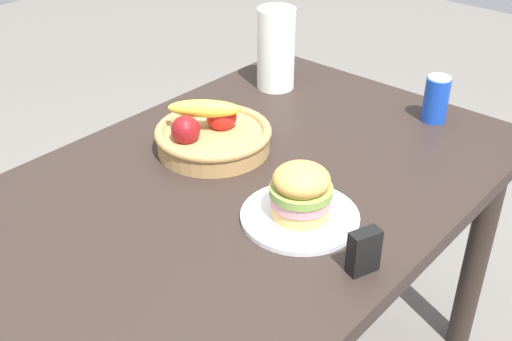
{
  "coord_description": "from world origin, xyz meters",
  "views": [
    {
      "loc": [
        -0.89,
        -0.83,
        1.54
      ],
      "look_at": [
        -0.01,
        -0.06,
        0.81
      ],
      "focal_mm": 44.31,
      "sensor_mm": 36.0,
      "label": 1
    }
  ],
  "objects_px": {
    "fruit_basket": "(212,134)",
    "napkin_holder": "(364,251)",
    "plate": "(300,217)",
    "sandwich": "(301,191)",
    "paper_towel_roll": "(276,49)",
    "soda_can": "(436,99)"
  },
  "relations": [
    {
      "from": "plate",
      "to": "napkin_holder",
      "type": "relative_size",
      "value": 2.79
    },
    {
      "from": "soda_can",
      "to": "paper_towel_roll",
      "type": "bearing_deg",
      "value": 103.66
    },
    {
      "from": "paper_towel_roll",
      "to": "napkin_holder",
      "type": "relative_size",
      "value": 2.67
    },
    {
      "from": "plate",
      "to": "paper_towel_roll",
      "type": "relative_size",
      "value": 1.05
    },
    {
      "from": "plate",
      "to": "fruit_basket",
      "type": "height_order",
      "value": "fruit_basket"
    },
    {
      "from": "napkin_holder",
      "to": "plate",
      "type": "bearing_deg",
      "value": 94.89
    },
    {
      "from": "sandwich",
      "to": "napkin_holder",
      "type": "relative_size",
      "value": 1.46
    },
    {
      "from": "plate",
      "to": "sandwich",
      "type": "relative_size",
      "value": 1.91
    },
    {
      "from": "sandwich",
      "to": "soda_can",
      "type": "relative_size",
      "value": 1.04
    },
    {
      "from": "fruit_basket",
      "to": "plate",
      "type": "bearing_deg",
      "value": -104.94
    },
    {
      "from": "plate",
      "to": "soda_can",
      "type": "xyz_separation_m",
      "value": [
        0.6,
        0.0,
        0.06
      ]
    },
    {
      "from": "plate",
      "to": "paper_towel_roll",
      "type": "xyz_separation_m",
      "value": [
        0.49,
        0.47,
        0.11
      ]
    },
    {
      "from": "sandwich",
      "to": "fruit_basket",
      "type": "xyz_separation_m",
      "value": [
        0.09,
        0.35,
        -0.03
      ]
    },
    {
      "from": "sandwich",
      "to": "paper_towel_roll",
      "type": "bearing_deg",
      "value": 43.86
    },
    {
      "from": "fruit_basket",
      "to": "paper_towel_roll",
      "type": "height_order",
      "value": "paper_towel_roll"
    },
    {
      "from": "paper_towel_roll",
      "to": "plate",
      "type": "bearing_deg",
      "value": -136.14
    },
    {
      "from": "plate",
      "to": "paper_towel_roll",
      "type": "distance_m",
      "value": 0.68
    },
    {
      "from": "soda_can",
      "to": "sandwich",
      "type": "bearing_deg",
      "value": -179.54
    },
    {
      "from": "fruit_basket",
      "to": "napkin_holder",
      "type": "relative_size",
      "value": 3.22
    },
    {
      "from": "sandwich",
      "to": "soda_can",
      "type": "height_order",
      "value": "sandwich"
    },
    {
      "from": "paper_towel_roll",
      "to": "napkin_holder",
      "type": "xyz_separation_m",
      "value": [
        -0.54,
        -0.65,
        -0.07
      ]
    },
    {
      "from": "paper_towel_roll",
      "to": "fruit_basket",
      "type": "bearing_deg",
      "value": -162.85
    }
  ]
}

